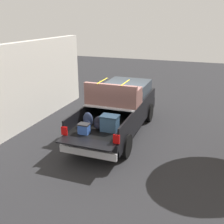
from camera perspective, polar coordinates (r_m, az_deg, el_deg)
ground_plane at (r=10.90m, az=1.09°, el=-4.46°), size 40.00×40.00×0.00m
pickup_truck at (r=10.85m, az=1.72°, el=0.85°), size 6.05×2.06×2.23m
building_facade at (r=11.67m, az=-18.29°, el=5.34°), size 9.01×0.36×3.53m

